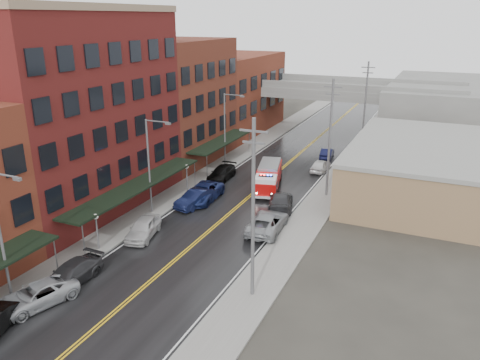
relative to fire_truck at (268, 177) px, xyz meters
The scene contains 32 objects.
road 4.75m from the fire_truck, 102.92° to the right, with size 11.00×160.00×0.02m, color black.
sidewalk_left 9.51m from the fire_truck, 152.02° to the right, with size 3.00×160.00×0.15m, color slate.
sidewalk_right 7.80m from the fire_truck, 35.09° to the right, with size 3.00×160.00×0.15m, color slate.
curb_left 8.11m from the fire_truck, 146.46° to the right, with size 0.30×160.00×0.15m, color gray.
curb_right 6.55m from the fire_truck, 43.61° to the right, with size 0.30×160.00×0.15m, color gray.
brick_building_b 19.81m from the fire_truck, 141.42° to the right, with size 9.00×20.00×18.00m, color #511515.
brick_building_c 16.69m from the fire_truck, 156.97° to the left, with size 9.00×15.00×15.00m, color #59291A.
brick_building_far 27.96m from the fire_truck, 121.25° to the left, with size 9.00×20.00×12.00m, color maroon.
tan_building 16.03m from the fire_truck, 20.43° to the left, with size 14.00×22.00×5.00m, color #8E6E4C.
right_far_block 39.51m from the fire_truck, 64.48° to the left, with size 18.00×30.00×8.00m, color slate.
awning_1 14.32m from the fire_truck, 126.68° to the right, with size 2.60×18.00×3.09m.
awning_2 10.57m from the fire_truck, 144.42° to the left, with size 2.60×13.00×3.09m.
globe_lamp_1 19.87m from the fire_truck, 111.93° to the right, with size 0.44×0.44×3.12m.
globe_lamp_2 8.67m from the fire_truck, 149.21° to the right, with size 0.44×0.44×3.12m.
street_lamp_0 27.73m from the fire_truck, 105.97° to the right, with size 2.64×0.22×9.00m.
street_lamp_1 13.41m from the fire_truck, 125.98° to the right, with size 2.64×0.22×9.00m.
street_lamp_2 10.12m from the fire_truck, 143.56° to the left, with size 2.64×0.22×9.00m.
utility_pole_0 20.95m from the fire_truck, 72.33° to the right, with size 1.80×0.24×12.00m.
utility_pole_1 7.90m from the fire_truck, ahead, with size 1.80×0.24×12.00m.
utility_pole_2 22.04m from the fire_truck, 73.27° to the left, with size 1.80×0.24×12.00m.
overpass 27.98m from the fire_truck, 92.10° to the left, with size 40.00×10.00×7.50m.
fire_truck is the anchor object (origin of this frame).
parked_car_left_2 26.70m from the fire_truck, 103.02° to the right, with size 2.39×5.18×1.44m, color #9EA1A6.
parked_car_left_3 23.86m from the fire_truck, 104.26° to the right, with size 2.08×5.11×1.48m, color #27272A.
parked_car_left_4 15.97m from the fire_truck, 110.37° to the right, with size 1.91×4.75×1.62m, color #BCBCBC.
parked_car_left_5 8.70m from the fire_truck, 123.77° to the right, with size 1.70×4.87×1.61m, color #0E1433.
parked_car_left_6 7.51m from the fire_truck, 131.34° to the right, with size 2.74×5.94×1.65m, color #152050.
parked_car_left_7 6.13m from the fire_truck, behind, with size 2.07×5.10×1.48m, color black.
parked_car_right_0 10.35m from the fire_truck, 69.79° to the right, with size 2.70×5.86×1.63m, color gray.
parked_car_right_1 5.54m from the fire_truck, 56.93° to the right, with size 2.26×5.57×1.62m, color #2A2A2D.
parked_car_right_2 9.14m from the fire_truck, 67.40° to the left, with size 1.69×4.21×1.43m, color silver.
parked_car_right_3 14.52m from the fire_truck, 78.58° to the left, with size 1.42×4.08×1.35m, color black.
Camera 1 is at (17.33, -9.86, 17.55)m, focal length 35.00 mm.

